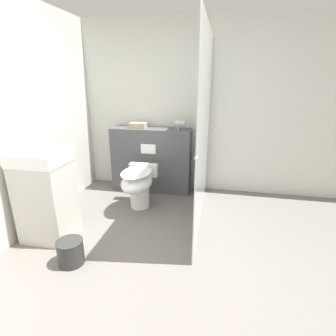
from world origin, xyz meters
TOP-DOWN VIEW (x-y plane):
  - ground_plane at (0.00, 0.00)m, footprint 12.00×12.00m
  - wall_back at (0.00, 2.40)m, footprint 8.00×0.06m
  - partition_panel at (-0.32, 2.17)m, footprint 1.20×0.33m
  - shower_glass at (0.51, 1.43)m, footprint 0.04×1.87m
  - toilet at (-0.33, 1.51)m, footprint 0.39×0.65m
  - sink_vanity at (-1.08, 0.68)m, footprint 0.51×0.45m
  - hair_drier at (0.13, 2.14)m, footprint 0.17×0.08m
  - folded_towel at (-0.51, 2.16)m, footprint 0.24×0.16m
  - waste_bin at (-0.62, 0.30)m, footprint 0.25×0.25m

SIDE VIEW (x-z plane):
  - ground_plane at x=0.00m, z-range 0.00..0.00m
  - waste_bin at x=-0.62m, z-range 0.00..0.24m
  - toilet at x=-0.33m, z-range 0.08..0.63m
  - partition_panel at x=-0.32m, z-range 0.00..0.97m
  - sink_vanity at x=-1.08m, z-range -0.07..1.05m
  - folded_towel at x=-0.51m, z-range 0.97..1.05m
  - hair_drier at x=0.13m, z-range 1.00..1.14m
  - shower_glass at x=0.51m, z-range 0.00..2.18m
  - wall_back at x=0.00m, z-range 0.00..2.50m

